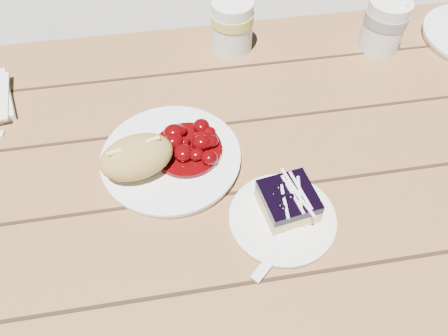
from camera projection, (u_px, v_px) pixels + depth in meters
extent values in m
plane|color=gray|center=(268.00, 299.00, 1.39)|extent=(60.00, 60.00, 0.00)
cube|color=brown|center=(298.00, 156.00, 0.82)|extent=(2.00, 0.80, 0.05)
cube|color=brown|center=(234.00, 59.00, 1.43)|extent=(1.80, 0.25, 0.04)
cube|color=brown|center=(10.00, 135.00, 1.54)|extent=(0.06, 0.06, 0.42)
cube|color=brown|center=(436.00, 86.00, 1.69)|extent=(0.06, 0.06, 0.42)
cylinder|color=white|center=(171.00, 159.00, 0.77)|extent=(0.24, 0.24, 0.02)
ellipsoid|color=#B28F44|center=(137.00, 157.00, 0.72)|extent=(0.14, 0.11, 0.06)
cylinder|color=white|center=(282.00, 219.00, 0.70)|extent=(0.17, 0.17, 0.01)
cube|color=#F1CE83|center=(287.00, 204.00, 0.69)|extent=(0.09, 0.09, 0.03)
cube|color=black|center=(289.00, 196.00, 0.68)|extent=(0.09, 0.09, 0.02)
cylinder|color=white|center=(384.00, 25.00, 0.93)|extent=(0.09, 0.09, 0.11)
cylinder|color=white|center=(232.00, 25.00, 0.93)|extent=(0.09, 0.09, 0.11)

